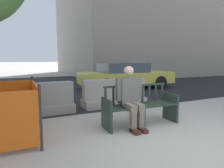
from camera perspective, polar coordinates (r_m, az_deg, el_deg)
ground_plane at (r=3.73m, az=21.28°, el=-16.43°), size 200.00×200.00×0.00m
street_asphalt at (r=11.40m, az=-12.26°, el=-0.34°), size 120.00×12.00×0.01m
street_bench at (r=4.52m, az=8.08°, el=-6.58°), size 1.70×0.58×0.88m
seated_person at (r=4.26m, az=5.25°, el=-3.32°), size 0.58×0.73×1.31m
jersey_barrier_centre at (r=6.27m, az=0.69°, el=-3.16°), size 2.02×0.75×0.84m
jersey_barrier_left at (r=5.64m, az=-21.13°, el=-4.82°), size 2.02×0.74×0.84m
car_taxi_near at (r=9.97m, az=3.86°, el=2.47°), size 4.64×2.10×1.27m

